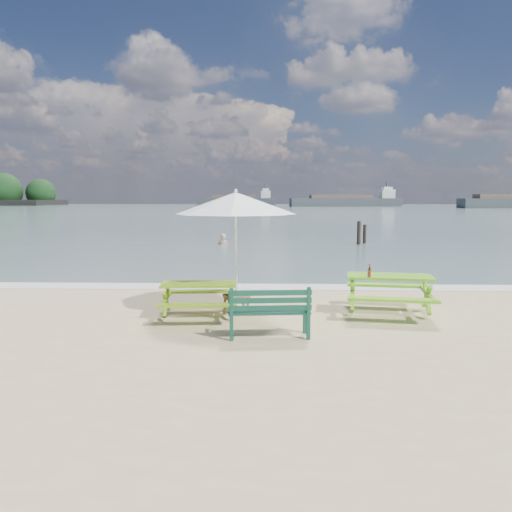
{
  "coord_description": "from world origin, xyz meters",
  "views": [
    {
      "loc": [
        0.23,
        -8.19,
        2.32
      ],
      "look_at": [
        -0.11,
        3.0,
        1.0
      ],
      "focal_mm": 35.0,
      "sensor_mm": 36.0,
      "label": 1
    }
  ],
  "objects_px": {
    "patio_umbrella": "(236,203)",
    "beer_bottle": "(369,273)",
    "picnic_table_left": "(199,301)",
    "side_table": "(236,302)",
    "picnic_table_right": "(389,296)",
    "swimmer": "(223,250)",
    "park_bench": "(269,322)"
  },
  "relations": [
    {
      "from": "picnic_table_right",
      "to": "side_table",
      "type": "relative_size",
      "value": 3.36
    },
    {
      "from": "beer_bottle",
      "to": "swimmer",
      "type": "distance_m",
      "value": 15.7
    },
    {
      "from": "swimmer",
      "to": "picnic_table_left",
      "type": "bearing_deg",
      "value": -86.28
    },
    {
      "from": "picnic_table_left",
      "to": "swimmer",
      "type": "bearing_deg",
      "value": 93.72
    },
    {
      "from": "picnic_table_right",
      "to": "beer_bottle",
      "type": "bearing_deg",
      "value": -152.47
    },
    {
      "from": "picnic_table_left",
      "to": "patio_umbrella",
      "type": "distance_m",
      "value": 2.09
    },
    {
      "from": "picnic_table_right",
      "to": "park_bench",
      "type": "distance_m",
      "value": 2.92
    },
    {
      "from": "patio_umbrella",
      "to": "side_table",
      "type": "bearing_deg",
      "value": -104.04
    },
    {
      "from": "picnic_table_left",
      "to": "picnic_table_right",
      "type": "distance_m",
      "value": 3.77
    },
    {
      "from": "picnic_table_right",
      "to": "beer_bottle",
      "type": "relative_size",
      "value": 7.97
    },
    {
      "from": "patio_umbrella",
      "to": "beer_bottle",
      "type": "height_order",
      "value": "patio_umbrella"
    },
    {
      "from": "patio_umbrella",
      "to": "swimmer",
      "type": "height_order",
      "value": "patio_umbrella"
    },
    {
      "from": "picnic_table_right",
      "to": "picnic_table_left",
      "type": "bearing_deg",
      "value": -173.73
    },
    {
      "from": "beer_bottle",
      "to": "park_bench",
      "type": "bearing_deg",
      "value": -142.86
    },
    {
      "from": "picnic_table_left",
      "to": "side_table",
      "type": "height_order",
      "value": "picnic_table_left"
    },
    {
      "from": "beer_bottle",
      "to": "patio_umbrella",
      "type": "bearing_deg",
      "value": 169.82
    },
    {
      "from": "picnic_table_right",
      "to": "swimmer",
      "type": "distance_m",
      "value": 15.57
    },
    {
      "from": "park_bench",
      "to": "swimmer",
      "type": "relative_size",
      "value": 0.82
    },
    {
      "from": "patio_umbrella",
      "to": "beer_bottle",
      "type": "bearing_deg",
      "value": -10.18
    },
    {
      "from": "picnic_table_left",
      "to": "picnic_table_right",
      "type": "height_order",
      "value": "picnic_table_right"
    },
    {
      "from": "picnic_table_right",
      "to": "beer_bottle",
      "type": "distance_m",
      "value": 0.71
    },
    {
      "from": "side_table",
      "to": "picnic_table_right",
      "type": "bearing_deg",
      "value": -4.4
    },
    {
      "from": "park_bench",
      "to": "side_table",
      "type": "distance_m",
      "value": 2.05
    },
    {
      "from": "picnic_table_right",
      "to": "swimmer",
      "type": "relative_size",
      "value": 1.2
    },
    {
      "from": "side_table",
      "to": "patio_umbrella",
      "type": "relative_size",
      "value": 0.2
    },
    {
      "from": "beer_bottle",
      "to": "swimmer",
      "type": "bearing_deg",
      "value": 105.89
    },
    {
      "from": "picnic_table_right",
      "to": "patio_umbrella",
      "type": "distance_m",
      "value": 3.57
    },
    {
      "from": "beer_bottle",
      "to": "swimmer",
      "type": "xyz_separation_m",
      "value": [
        -4.29,
        15.06,
        -1.18
      ]
    },
    {
      "from": "picnic_table_left",
      "to": "side_table",
      "type": "relative_size",
      "value": 2.77
    },
    {
      "from": "picnic_table_right",
      "to": "patio_umbrella",
      "type": "xyz_separation_m",
      "value": [
        -3.06,
        0.24,
        1.82
      ]
    },
    {
      "from": "picnic_table_left",
      "to": "swimmer",
      "type": "xyz_separation_m",
      "value": [
        -0.99,
        15.23,
        -0.64
      ]
    },
    {
      "from": "picnic_table_right",
      "to": "swimmer",
      "type": "bearing_deg",
      "value": 107.72
    }
  ]
}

